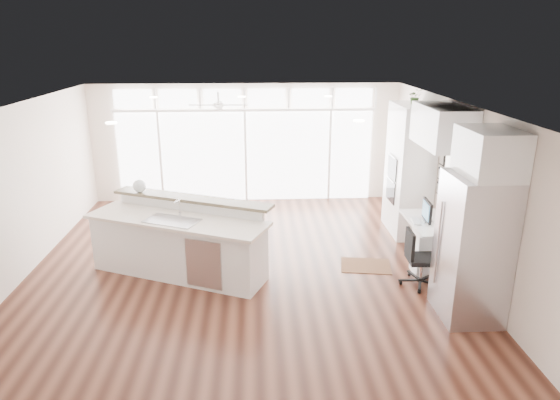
{
  "coord_description": "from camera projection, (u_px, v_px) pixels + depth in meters",
  "views": [
    {
      "loc": [
        0.23,
        -7.34,
        3.68
      ],
      "look_at": [
        0.63,
        0.6,
        1.08
      ],
      "focal_mm": 32.0,
      "sensor_mm": 36.0,
      "label": 1
    }
  ],
  "objects": [
    {
      "name": "floor",
      "position": [
        243.0,
        275.0,
        8.1
      ],
      "size": [
        7.0,
        8.0,
        0.02
      ],
      "primitive_type": "cube",
      "color": "#3C1B12",
      "rests_on": "ground"
    },
    {
      "name": "ceiling",
      "position": [
        239.0,
        108.0,
        7.26
      ],
      "size": [
        7.0,
        8.0,
        0.02
      ],
      "primitive_type": "cube",
      "color": "silver",
      "rests_on": "wall_back"
    },
    {
      "name": "wall_back",
      "position": [
        246.0,
        143.0,
        11.47
      ],
      "size": [
        7.0,
        0.04,
        2.7
      ],
      "primitive_type": "cube",
      "color": "white",
      "rests_on": "floor"
    },
    {
      "name": "wall_front",
      "position": [
        229.0,
        352.0,
        3.88
      ],
      "size": [
        7.0,
        0.04,
        2.7
      ],
      "primitive_type": "cube",
      "color": "white",
      "rests_on": "floor"
    },
    {
      "name": "wall_left",
      "position": [
        9.0,
        199.0,
        7.51
      ],
      "size": [
        0.04,
        8.0,
        2.7
      ],
      "primitive_type": "cube",
      "color": "white",
      "rests_on": "floor"
    },
    {
      "name": "wall_right",
      "position": [
        464.0,
        193.0,
        7.84
      ],
      "size": [
        0.04,
        8.0,
        2.7
      ],
      "primitive_type": "cube",
      "color": "white",
      "rests_on": "floor"
    },
    {
      "name": "glass_wall",
      "position": [
        246.0,
        157.0,
        11.51
      ],
      "size": [
        5.8,
        0.06,
        2.08
      ],
      "primitive_type": "cube",
      "color": "white",
      "rests_on": "wall_back"
    },
    {
      "name": "transom_row",
      "position": [
        244.0,
        98.0,
        11.1
      ],
      "size": [
        5.9,
        0.06,
        0.4
      ],
      "primitive_type": "cube",
      "color": "white",
      "rests_on": "wall_back"
    },
    {
      "name": "desk_window",
      "position": [
        456.0,
        175.0,
        8.06
      ],
      "size": [
        0.04,
        0.85,
        0.85
      ],
      "primitive_type": "cube",
      "color": "white",
      "rests_on": "wall_right"
    },
    {
      "name": "ceiling_fan",
      "position": [
        218.0,
        100.0,
        9.96
      ],
      "size": [
        1.16,
        1.16,
        0.32
      ],
      "primitive_type": "cube",
      "color": "white",
      "rests_on": "ceiling"
    },
    {
      "name": "recessed_lights",
      "position": [
        240.0,
        107.0,
        7.45
      ],
      "size": [
        3.4,
        3.0,
        0.02
      ],
      "primitive_type": "cube",
      "color": "white",
      "rests_on": "ceiling"
    },
    {
      "name": "oven_cabinet",
      "position": [
        409.0,
        170.0,
        9.57
      ],
      "size": [
        0.64,
        1.2,
        2.5
      ],
      "primitive_type": "cube",
      "color": "white",
      "rests_on": "floor"
    },
    {
      "name": "desk_nook",
      "position": [
        429.0,
        242.0,
        8.41
      ],
      "size": [
        0.72,
        1.3,
        0.76
      ],
      "primitive_type": "cube",
      "color": "white",
      "rests_on": "floor"
    },
    {
      "name": "upper_cabinets",
      "position": [
        443.0,
        126.0,
        7.8
      ],
      "size": [
        0.64,
        1.3,
        0.64
      ],
      "primitive_type": "cube",
      "color": "white",
      "rests_on": "wall_right"
    },
    {
      "name": "refrigerator",
      "position": [
        473.0,
        248.0,
        6.65
      ],
      "size": [
        0.76,
        0.9,
        2.0
      ],
      "primitive_type": "cube",
      "color": "silver",
      "rests_on": "floor"
    },
    {
      "name": "fridge_cabinet",
      "position": [
        490.0,
        153.0,
        6.25
      ],
      "size": [
        0.64,
        0.9,
        0.6
      ],
      "primitive_type": "cube",
      "color": "white",
      "rests_on": "wall_right"
    },
    {
      "name": "framed_photos",
      "position": [
        441.0,
        174.0,
        8.7
      ],
      "size": [
        0.06,
        0.22,
        0.8
      ],
      "primitive_type": "cube",
      "color": "black",
      "rests_on": "wall_right"
    },
    {
      "name": "kitchen_island",
      "position": [
        178.0,
        241.0,
        7.96
      ],
      "size": [
        3.15,
        2.21,
        1.17
      ],
      "primitive_type": "cube",
      "rotation": [
        0.0,
        0.0,
        -0.42
      ],
      "color": "white",
      "rests_on": "floor"
    },
    {
      "name": "rug",
      "position": [
        366.0,
        266.0,
        8.42
      ],
      "size": [
        0.91,
        0.72,
        0.01
      ],
      "primitive_type": "cube",
      "rotation": [
        0.0,
        0.0,
        -0.16
      ],
      "color": "#3C2113",
      "rests_on": "floor"
    },
    {
      "name": "office_chair",
      "position": [
        422.0,
        258.0,
        7.65
      ],
      "size": [
        0.48,
        0.44,
        0.89
      ],
      "primitive_type": "cube",
      "rotation": [
        0.0,
        0.0,
        -0.03
      ],
      "color": "black",
      "rests_on": "floor"
    },
    {
      "name": "fishbowl",
      "position": [
        139.0,
        186.0,
        8.42
      ],
      "size": [
        0.29,
        0.29,
        0.22
      ],
      "primitive_type": "sphere",
      "rotation": [
        0.0,
        0.0,
        -0.45
      ],
      "color": "white",
      "rests_on": "kitchen_island"
    },
    {
      "name": "monitor",
      "position": [
        427.0,
        211.0,
        8.23
      ],
      "size": [
        0.11,
        0.46,
        0.38
      ],
      "primitive_type": "cube",
      "rotation": [
        0.0,
        0.0,
        -0.07
      ],
      "color": "black",
      "rests_on": "desk_nook"
    },
    {
      "name": "keyboard",
      "position": [
        416.0,
        221.0,
        8.28
      ],
      "size": [
        0.16,
        0.34,
        0.02
      ],
      "primitive_type": "cube",
      "rotation": [
        0.0,
        0.0,
        -0.13
      ],
      "color": "white",
      "rests_on": "desk_nook"
    },
    {
      "name": "potted_plant",
      "position": [
        415.0,
        98.0,
        9.14
      ],
      "size": [
        0.26,
        0.29,
        0.22
      ],
      "primitive_type": "imported",
      "rotation": [
        0.0,
        0.0,
        -0.04
      ],
      "color": "#39622A",
      "rests_on": "oven_cabinet"
    }
  ]
}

